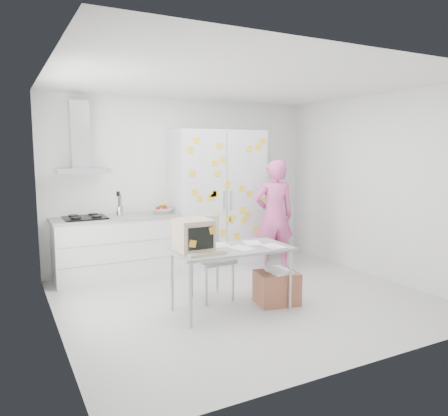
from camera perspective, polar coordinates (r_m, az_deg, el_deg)
name	(u,v)px	position (r m, az deg, el deg)	size (l,w,h in m)	color
floor	(245,299)	(5.72, 2.77, -11.79)	(4.50, 4.00, 0.02)	silver
walls	(219,189)	(6.05, -0.60, 2.50)	(4.52, 4.01, 2.70)	white
ceiling	(246,82)	(5.45, 2.96, 16.16)	(4.50, 4.00, 0.02)	white
counter_run	(118,246)	(6.68, -13.72, -4.85)	(1.84, 0.63, 1.28)	white
range_hood	(80,145)	(6.58, -18.27, 7.84)	(0.70, 0.48, 1.01)	silver
tall_cabinet	(217,199)	(7.12, -0.86, 1.25)	(1.50, 0.68, 2.20)	silver
person	(274,216)	(6.80, 6.55, -1.06)	(0.63, 0.42, 1.74)	#DA5497
desk	(208,242)	(5.00, -2.10, -4.45)	(1.41, 0.73, 1.11)	#99A0A3
chair	(209,252)	(5.60, -2.01, -5.82)	(0.50, 0.50, 1.04)	#AAABA8
cardboard_box	(277,287)	(5.51, 6.91, -10.22)	(0.56, 0.49, 0.44)	#A46247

